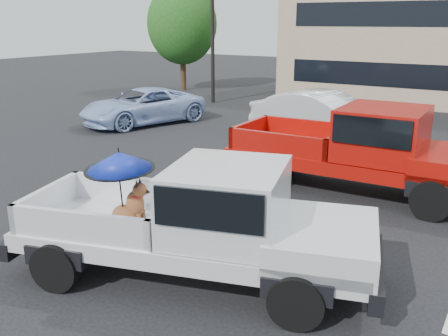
{
  "coord_description": "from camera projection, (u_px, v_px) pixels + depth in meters",
  "views": [
    {
      "loc": [
        3.47,
        -6.79,
        3.93
      ],
      "look_at": [
        -1.18,
        0.75,
        1.3
      ],
      "focal_mm": 40.0,
      "sensor_mm": 36.0,
      "label": 1
    }
  ],
  "objects": [
    {
      "name": "ground",
      "position": [
        260.0,
        263.0,
        8.41
      ],
      "size": [
        90.0,
        90.0,
        0.0
      ],
      "primitive_type": "plane",
      "color": "black",
      "rests_on": "ground"
    },
    {
      "name": "stripe_left",
      "position": [
        185.0,
        197.0,
        11.55
      ],
      "size": [
        0.12,
        5.0,
        0.01
      ],
      "primitive_type": "cube",
      "color": "silver",
      "rests_on": "ground"
    },
    {
      "name": "motel_sign",
      "position": [
        212.0,
        4.0,
        23.54
      ],
      "size": [
        1.6,
        0.22,
        6.0
      ],
      "color": "black",
      "rests_on": "ground"
    },
    {
      "name": "tree_left",
      "position": [
        182.0,
        24.0,
        28.26
      ],
      "size": [
        3.96,
        3.96,
        6.02
      ],
      "color": "#332114",
      "rests_on": "ground"
    },
    {
      "name": "silver_pickup",
      "position": [
        212.0,
        217.0,
        7.58
      ],
      "size": [
        6.01,
        3.46,
        2.06
      ],
      "rotation": [
        0.0,
        0.0,
        0.28
      ],
      "color": "black",
      "rests_on": "ground"
    },
    {
      "name": "red_pickup",
      "position": [
        373.0,
        147.0,
        11.49
      ],
      "size": [
        6.28,
        2.41,
        2.06
      ],
      "rotation": [
        0.0,
        0.0,
        0.02
      ],
      "color": "black",
      "rests_on": "ground"
    },
    {
      "name": "silver_sedan",
      "position": [
        324.0,
        117.0,
        16.53
      ],
      "size": [
        5.32,
        2.68,
        1.67
      ],
      "primitive_type": "imported",
      "rotation": [
        0.0,
        0.0,
        1.38
      ],
      "color": "silver",
      "rests_on": "ground"
    },
    {
      "name": "blue_suv",
      "position": [
        142.0,
        106.0,
        19.58
      ],
      "size": [
        3.74,
        5.4,
        1.37
      ],
      "primitive_type": "imported",
      "rotation": [
        0.0,
        0.0,
        -0.33
      ],
      "color": "#96AFDF",
      "rests_on": "ground"
    }
  ]
}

